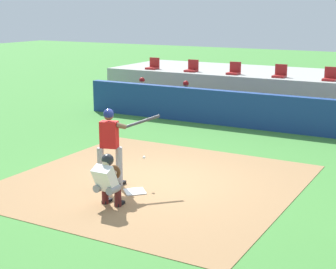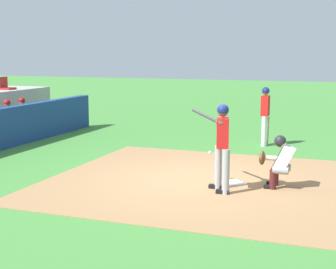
{
  "view_description": "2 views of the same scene",
  "coord_description": "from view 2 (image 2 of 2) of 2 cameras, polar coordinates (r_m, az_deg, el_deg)",
  "views": [
    {
      "loc": [
        5.99,
        -10.04,
        3.97
      ],
      "look_at": [
        0.0,
        0.7,
        1.0
      ],
      "focal_mm": 56.44,
      "sensor_mm": 36.0,
      "label": 1
    },
    {
      "loc": [
        -10.62,
        -3.27,
        2.84
      ],
      "look_at": [
        0.0,
        0.7,
        1.0
      ],
      "focal_mm": 54.94,
      "sensor_mm": 36.0,
      "label": 2
    }
  ],
  "objects": [
    {
      "name": "dugout_player_2",
      "position": [
        17.51,
        -17.03,
        1.7
      ],
      "size": [
        0.49,
        0.7,
        1.3
      ],
      "color": "#939399",
      "rests_on": "ground"
    },
    {
      "name": "dirt_infield",
      "position": [
        11.47,
        3.29,
        -5.1
      ],
      "size": [
        6.4,
        6.4,
        0.01
      ],
      "primitive_type": "cube",
      "color": "#9E754C",
      "rests_on": "ground"
    },
    {
      "name": "ground_plane",
      "position": [
        11.47,
        3.29,
        -5.13
      ],
      "size": [
        80.0,
        80.0,
        0.0
      ],
      "primitive_type": "plane",
      "color": "#428438"
    },
    {
      "name": "batter_at_plate",
      "position": [
        10.42,
        5.97,
        -0.8
      ],
      "size": [
        1.06,
        1.1,
        1.8
      ],
      "color": "#99999E",
      "rests_on": "ground"
    },
    {
      "name": "dugout_player_3",
      "position": [
        18.13,
        -15.52,
        2.02
      ],
      "size": [
        0.49,
        0.7,
        1.3
      ],
      "color": "#939399",
      "rests_on": "ground"
    },
    {
      "name": "home_plate",
      "position": [
        11.26,
        7.2,
        -5.34
      ],
      "size": [
        0.62,
        0.62,
        0.02
      ],
      "primitive_type": "cube",
      "rotation": [
        0.0,
        0.0,
        0.79
      ],
      "color": "white",
      "rests_on": "dirt_infield"
    },
    {
      "name": "stadium_seat_6",
      "position": [
        20.59,
        -17.54,
        5.15
      ],
      "size": [
        0.46,
        0.46,
        0.48
      ],
      "color": "#A51E1E",
      "rests_on": "stands_platform"
    },
    {
      "name": "on_deck_batter",
      "position": [
        15.79,
        10.74,
        2.44
      ],
      "size": [
        0.58,
        0.23,
        1.79
      ],
      "color": "silver",
      "rests_on": "ground"
    },
    {
      "name": "catcher_crouched",
      "position": [
        10.95,
        12.22,
        -2.75
      ],
      "size": [
        0.48,
        1.84,
        1.13
      ],
      "color": "gray",
      "rests_on": "ground"
    }
  ]
}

